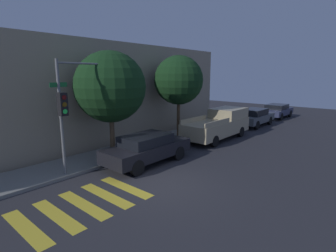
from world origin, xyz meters
TOP-DOWN VIEW (x-y plane):
  - ground_plane at (0.00, 0.00)m, footprint 60.00×60.00m
  - sidewalk at (0.00, 4.38)m, footprint 26.00×2.37m
  - building_row at (0.00, 8.97)m, footprint 26.00×6.00m
  - crosswalk at (-2.80, 0.80)m, footprint 4.00×2.60m
  - traffic_light_pole at (-1.49, 3.37)m, footprint 2.55×0.56m
  - sedan_near_corner at (1.42, 2.10)m, footprint 4.49×1.75m
  - pickup_truck at (8.07, 2.10)m, footprint 5.51×2.00m
  - sedan_middle at (13.77, 2.10)m, footprint 4.40×1.76m
  - sedan_far_end at (19.12, 2.10)m, footprint 4.28×1.86m
  - tree_near_corner at (0.97, 4.15)m, footprint 3.50×3.50m
  - tree_midblock at (6.32, 4.15)m, footprint 3.13×3.13m

SIDE VIEW (x-z plane):
  - ground_plane at x=0.00m, z-range 0.00..0.00m
  - crosswalk at x=-2.80m, z-range 0.00..0.00m
  - sidewalk at x=0.00m, z-range 0.00..0.14m
  - sedan_far_end at x=19.12m, z-range 0.06..1.39m
  - sedan_middle at x=13.77m, z-range 0.05..1.46m
  - sedan_near_corner at x=1.42m, z-range 0.05..1.47m
  - pickup_truck at x=8.07m, z-range 0.01..1.91m
  - building_row at x=0.00m, z-range 0.00..6.06m
  - traffic_light_pole at x=-1.49m, z-range 0.88..5.66m
  - tree_near_corner at x=0.97m, z-range 0.91..6.24m
  - tree_midblock at x=6.32m, z-range 1.12..6.50m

